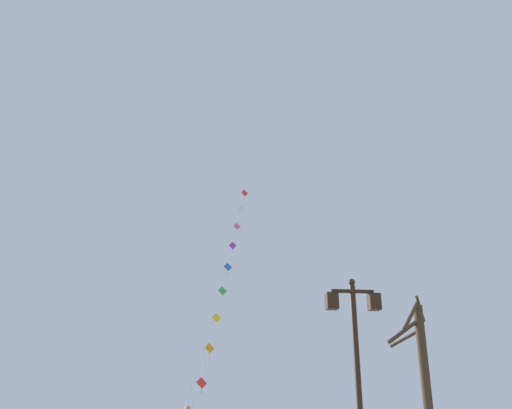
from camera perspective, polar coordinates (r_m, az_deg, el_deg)
twin_lantern_lamp_post at (r=13.13m, az=10.69°, el=-14.05°), size 1.34×0.28×4.70m
kite_train at (r=27.68m, az=-3.33°, el=-7.94°), size 3.25×10.40×14.77m
bare_tree at (r=17.36m, az=17.65°, el=-17.24°), size 1.60×1.61×4.99m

